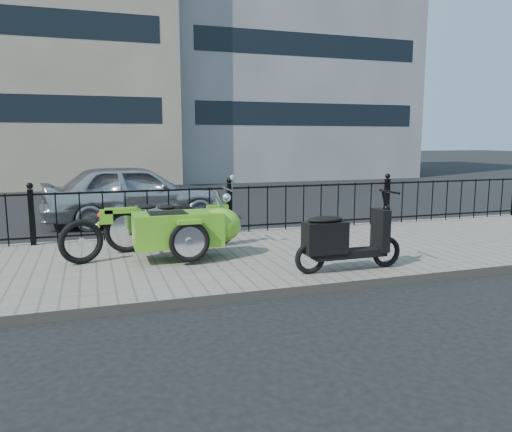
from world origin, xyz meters
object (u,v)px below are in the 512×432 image
object	(u,v)px
sedan_car	(134,193)
spare_tire	(81,242)
scooter	(342,241)
motorcycle_sidecar	(188,227)

from	to	relation	value
sedan_car	spare_tire	bearing A→B (deg)	158.07
scooter	spare_tire	size ratio (longest dim) A/B	2.48
motorcycle_sidecar	scooter	world-z (taller)	scooter
spare_tire	scooter	bearing A→B (deg)	-24.32
motorcycle_sidecar	spare_tire	size ratio (longest dim) A/B	3.48
motorcycle_sidecar	spare_tire	bearing A→B (deg)	178.05
motorcycle_sidecar	spare_tire	world-z (taller)	motorcycle_sidecar
scooter	spare_tire	world-z (taller)	scooter
spare_tire	sedan_car	size ratio (longest dim) A/B	0.16
motorcycle_sidecar	spare_tire	xyz separation A→B (m)	(-1.56, 0.05, -0.15)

